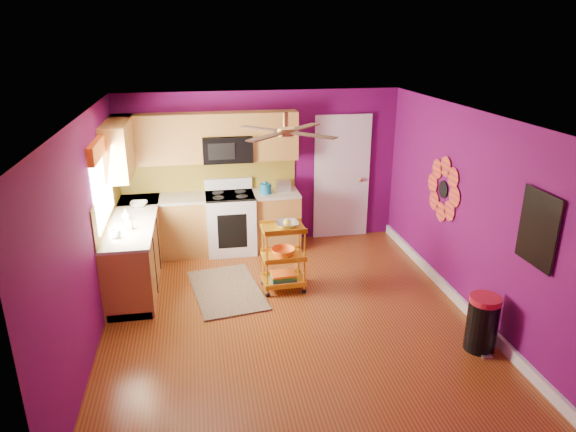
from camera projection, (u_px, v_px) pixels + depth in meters
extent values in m
plane|color=#682F10|center=(289.00, 315.00, 6.45)|extent=(5.00, 5.00, 0.00)
cube|color=#630B58|center=(261.00, 169.00, 8.34)|extent=(4.50, 0.04, 2.50)
cube|color=#630B58|center=(350.00, 342.00, 3.71)|extent=(4.50, 0.04, 2.50)
cube|color=#630B58|center=(88.00, 235.00, 5.65)|extent=(0.04, 5.00, 2.50)
cube|color=#630B58|center=(466.00, 211.00, 6.40)|extent=(0.04, 5.00, 2.50)
cube|color=silver|center=(289.00, 115.00, 5.60)|extent=(4.50, 5.00, 0.04)
cube|color=white|center=(453.00, 295.00, 6.80)|extent=(0.05, 4.90, 0.14)
cube|color=olive|center=(136.00, 251.00, 7.22)|extent=(0.60, 2.30, 0.90)
cube|color=olive|center=(212.00, 224.00, 8.19)|extent=(2.80, 0.60, 0.90)
cube|color=beige|center=(132.00, 219.00, 7.06)|extent=(0.63, 2.30, 0.04)
cube|color=beige|center=(210.00, 196.00, 8.03)|extent=(2.80, 0.63, 0.04)
cube|color=black|center=(138.00, 276.00, 7.36)|extent=(0.54, 2.30, 0.10)
cube|color=black|center=(213.00, 247.00, 8.33)|extent=(2.80, 0.54, 0.10)
cube|color=white|center=(231.00, 223.00, 8.21)|extent=(0.76, 0.66, 0.92)
cube|color=black|center=(230.00, 196.00, 8.05)|extent=(0.76, 0.62, 0.03)
cube|color=white|center=(228.00, 184.00, 8.27)|extent=(0.76, 0.06, 0.18)
cube|color=black|center=(232.00, 231.00, 7.91)|extent=(0.45, 0.02, 0.55)
cube|color=olive|center=(157.00, 139.00, 7.73)|extent=(1.32, 0.33, 0.75)
cube|color=olive|center=(274.00, 135.00, 8.02)|extent=(0.72, 0.33, 0.75)
cube|color=olive|center=(226.00, 124.00, 7.83)|extent=(0.76, 0.33, 0.34)
cube|color=olive|center=(119.00, 147.00, 7.20)|extent=(0.33, 1.30, 0.75)
cube|color=black|center=(227.00, 149.00, 7.93)|extent=(0.76, 0.38, 0.40)
cube|color=#696617|center=(209.00, 175.00, 8.21)|extent=(2.80, 0.01, 0.51)
cube|color=#696617|center=(108.00, 202.00, 6.92)|extent=(0.01, 2.30, 0.51)
cube|color=white|center=(102.00, 182.00, 6.52)|extent=(0.03, 1.20, 1.00)
cube|color=orange|center=(100.00, 146.00, 6.37)|extent=(0.08, 1.35, 0.22)
cube|color=white|center=(341.00, 179.00, 8.62)|extent=(0.85, 0.04, 2.05)
cube|color=white|center=(342.00, 179.00, 8.60)|extent=(0.95, 0.02, 2.15)
sphere|color=#BF8C3F|center=(361.00, 180.00, 8.63)|extent=(0.07, 0.07, 0.07)
cylinder|color=black|center=(443.00, 189.00, 6.92)|extent=(0.01, 0.24, 0.24)
cube|color=teal|center=(539.00, 229.00, 5.00)|extent=(0.03, 0.52, 0.72)
cube|color=black|center=(538.00, 229.00, 5.00)|extent=(0.01, 0.56, 0.76)
cylinder|color=#BF8C3F|center=(286.00, 120.00, 5.81)|extent=(0.06, 0.06, 0.16)
cylinder|color=#BF8C3F|center=(286.00, 132.00, 5.86)|extent=(0.20, 0.20, 0.08)
cube|color=#4C2D19|center=(304.00, 127.00, 6.15)|extent=(0.47, 0.47, 0.01)
cube|color=#4C2D19|center=(259.00, 128.00, 6.06)|extent=(0.47, 0.47, 0.01)
cube|color=#4C2D19|center=(266.00, 137.00, 5.57)|extent=(0.47, 0.47, 0.01)
cube|color=#4C2D19|center=(314.00, 135.00, 5.66)|extent=(0.47, 0.47, 0.01)
cube|color=black|center=(227.00, 290.00, 7.05)|extent=(1.08, 1.54, 0.02)
cylinder|color=gold|center=(267.00, 264.00, 6.73)|extent=(0.02, 0.02, 0.88)
cylinder|color=gold|center=(304.00, 261.00, 6.82)|extent=(0.02, 0.02, 0.88)
cylinder|color=gold|center=(263.00, 254.00, 7.05)|extent=(0.02, 0.02, 0.88)
cylinder|color=gold|center=(299.00, 251.00, 7.15)|extent=(0.02, 0.02, 0.88)
sphere|color=black|center=(267.00, 295.00, 6.88)|extent=(0.06, 0.06, 0.06)
sphere|color=black|center=(304.00, 291.00, 6.98)|extent=(0.06, 0.06, 0.06)
sphere|color=black|center=(263.00, 283.00, 7.20)|extent=(0.06, 0.06, 0.06)
sphere|color=black|center=(298.00, 280.00, 7.30)|extent=(0.06, 0.06, 0.06)
cube|color=gold|center=(283.00, 229.00, 6.79)|extent=(0.58, 0.43, 0.03)
cube|color=gold|center=(283.00, 256.00, 6.93)|extent=(0.58, 0.43, 0.03)
cube|color=gold|center=(283.00, 281.00, 7.06)|extent=(0.58, 0.43, 0.03)
imported|color=beige|center=(287.00, 225.00, 6.79)|extent=(0.32, 0.32, 0.08)
sphere|color=yellow|center=(287.00, 223.00, 6.78)|extent=(0.10, 0.10, 0.10)
imported|color=orange|center=(283.00, 252.00, 6.91)|extent=(0.33, 0.33, 0.10)
cube|color=navy|center=(283.00, 279.00, 7.05)|extent=(0.34, 0.26, 0.04)
cube|color=#267233|center=(283.00, 276.00, 7.03)|extent=(0.34, 0.26, 0.04)
cube|color=orange|center=(283.00, 274.00, 7.02)|extent=(0.34, 0.26, 0.03)
cylinder|color=black|center=(482.00, 326.00, 5.68)|extent=(0.35, 0.35, 0.59)
cylinder|color=red|center=(486.00, 300.00, 5.57)|extent=(0.34, 0.34, 0.07)
cube|color=beige|center=(487.00, 356.00, 5.61)|extent=(0.12, 0.06, 0.03)
cylinder|color=#12658C|center=(266.00, 189.00, 8.08)|extent=(0.18, 0.18, 0.16)
sphere|color=#12658C|center=(265.00, 183.00, 8.05)|extent=(0.06, 0.06, 0.06)
cube|color=beige|center=(283.00, 185.00, 8.23)|extent=(0.22, 0.15, 0.18)
imported|color=#EA3F72|center=(129.00, 222.00, 6.62)|extent=(0.09, 0.09, 0.19)
imported|color=white|center=(126.00, 215.00, 6.94)|extent=(0.13, 0.13, 0.16)
imported|color=white|center=(139.00, 204.00, 7.52)|extent=(0.25, 0.25, 0.06)
imported|color=white|center=(115.00, 234.00, 6.36)|extent=(0.14, 0.14, 0.11)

